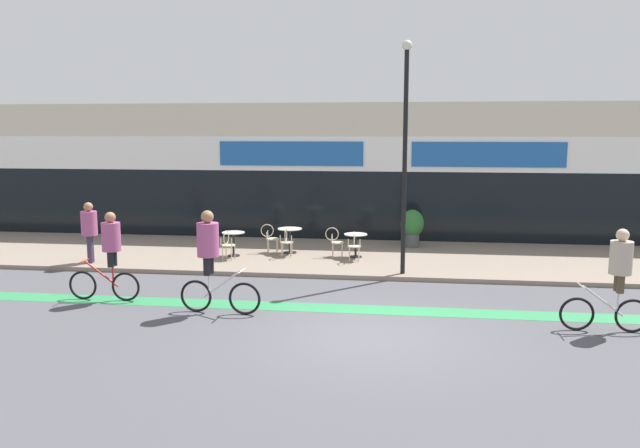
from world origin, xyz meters
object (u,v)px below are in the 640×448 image
planter_pot (412,226)px  lamp_post (405,144)px  cyclist_0 (211,253)px  bistro_table_2 (356,241)px  cafe_chair_2_side (335,240)px  cafe_chair_1_near (286,240)px  pedestrian_near_end (89,227)px  cafe_chair_2_near (354,244)px  cyclist_1 (109,250)px  bistro_table_0 (233,239)px  bistro_table_1 (290,235)px  cafe_chair_1_side (270,236)px  cyclist_2 (617,273)px  cafe_chair_0_near (228,243)px

planter_pot → lamp_post: size_ratio=0.20×
lamp_post → cyclist_0: lamp_post is taller
bistro_table_2 → cafe_chair_2_side: (-0.63, -0.01, 0.01)m
planter_pot → cyclist_0: cyclist_0 is taller
cafe_chair_1_near → pedestrian_near_end: size_ratio=0.51×
lamp_post → cyclist_0: 6.04m
cafe_chair_2_side → planter_pot: planter_pot is taller
cafe_chair_2_near → cafe_chair_2_side: bearing=42.5°
bistro_table_2 → planter_pot: planter_pot is taller
cafe_chair_2_near → cyclist_1: cyclist_1 is taller
cafe_chair_2_side → bistro_table_2: bearing=-3.8°
bistro_table_2 → cafe_chair_2_near: 0.63m
planter_pot → cyclist_0: bearing=-119.5°
bistro_table_0 → cyclist_1: (-1.60, -4.86, 0.55)m
cafe_chair_1_near → cyclist_0: bearing=171.3°
cyclist_0 → pedestrian_near_end: cyclist_0 is taller
bistro_table_0 → cyclist_1: 5.14m
bistro_table_1 → lamp_post: (3.50, -2.40, 2.90)m
bistro_table_2 → pedestrian_near_end: (-7.57, -1.78, 0.54)m
pedestrian_near_end → cafe_chair_1_side: bearing=-172.7°
cafe_chair_1_side → cyclist_0: cyclist_0 is taller
bistro_table_0 → cyclist_2: 10.88m
bistro_table_2 → planter_pot: 2.59m
cyclist_0 → pedestrian_near_end: bearing=144.0°
bistro_table_1 → lamp_post: lamp_post is taller
cafe_chair_2_side → lamp_post: 4.10m
bistro_table_2 → cafe_chair_1_side: (-2.71, 0.38, 0.01)m
cyclist_0 → cafe_chair_1_side: bearing=93.9°
cafe_chair_1_near → cyclist_0: cyclist_0 is taller
cafe_chair_0_near → cafe_chair_2_near: same height
bistro_table_0 → cafe_chair_1_side: 1.22m
cafe_chair_1_near → cafe_chair_1_side: 0.88m
bistro_table_1 → pedestrian_near_end: 5.92m
bistro_table_0 → bistro_table_2: 3.72m
cyclist_2 → pedestrian_near_end: (-13.09, 4.27, -0.02)m
cafe_chair_2_side → cafe_chair_0_near: bearing=-167.5°
cafe_chair_1_near → cafe_chair_2_near: same height
cafe_chair_2_side → pedestrian_near_end: bearing=-170.0°
cyclist_0 → cyclist_2: size_ratio=1.09×
cafe_chair_1_side → pedestrian_near_end: size_ratio=0.51×
cafe_chair_2_near → cyclist_1: 7.01m
cafe_chair_1_side → pedestrian_near_end: (-4.86, -2.16, 0.53)m
cafe_chair_0_near → cyclist_2: 10.57m
bistro_table_1 → cyclist_0: size_ratio=0.35×
bistro_table_0 → cafe_chair_2_side: bearing=5.7°
bistro_table_0 → cafe_chair_2_near: cafe_chair_2_near is taller
bistro_table_0 → cyclist_0: 5.65m
cafe_chair_1_side → cafe_chair_2_side: bearing=-17.1°
cafe_chair_1_side → cyclist_1: 6.16m
lamp_post → cyclist_0: size_ratio=2.71×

